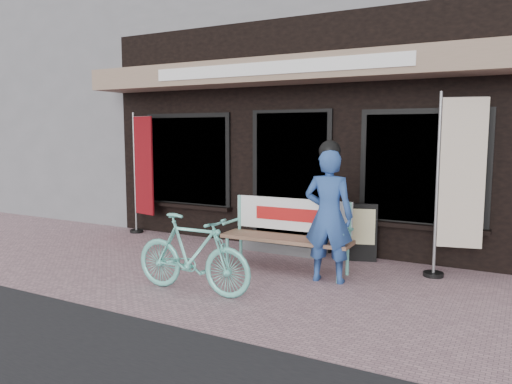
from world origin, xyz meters
The scene contains 9 objects.
ground centered at (0.00, 0.00, 0.00)m, with size 70.00×70.00×0.00m, color #AB828B.
storefront centered at (0.00, 4.96, 2.99)m, with size 7.00×6.77×6.00m.
neighbor_left_near centered at (-8.50, 5.50, 3.20)m, with size 10.00×7.00×6.40m, color slate.
bench centered at (0.50, 0.84, 0.56)m, with size 1.79×0.52×0.96m.
person centered at (1.15, 0.59, 0.86)m, with size 0.65×0.47×1.76m.
bicycle centered at (-0.07, -0.58, 0.46)m, with size 0.43×1.53×0.92m, color #6BD1C0.
nobori_red centered at (-2.81, 1.70, 1.13)m, with size 0.65×0.28×2.20m.
nobori_cream centered at (2.51, 1.50, 1.22)m, with size 0.70×0.31×2.36m.
menu_stand centered at (1.24, 1.75, 0.43)m, with size 0.42×0.21×0.84m.
Camera 1 is at (3.28, -5.15, 1.87)m, focal length 35.00 mm.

